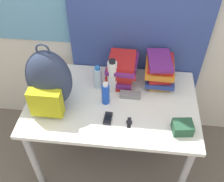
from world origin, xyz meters
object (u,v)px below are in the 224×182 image
(cell_phone, at_px, (108,118))
(camera_pouch, at_px, (183,127))
(water_bottle, at_px, (98,78))
(book_stack_left, at_px, (122,69))
(backpack, at_px, (49,81))
(book_stack_center, at_px, (160,71))
(sports_bottle, at_px, (112,76))
(wristwatch, at_px, (129,122))
(sunglasses_case, at_px, (130,95))
(sunscreen_bottle, at_px, (106,94))

(cell_phone, relative_size, camera_pouch, 0.76)
(water_bottle, bearing_deg, book_stack_left, 28.06)
(backpack, xyz_separation_m, book_stack_center, (0.74, 0.30, -0.09))
(cell_phone, bearing_deg, sports_bottle, 90.40)
(wristwatch, bearing_deg, cell_phone, 173.11)
(camera_pouch, bearing_deg, book_stack_center, 107.98)
(cell_phone, xyz_separation_m, wristwatch, (0.14, -0.02, -0.00))
(water_bottle, distance_m, cell_phone, 0.33)
(book_stack_left, bearing_deg, camera_pouch, -46.00)
(cell_phone, height_order, camera_pouch, camera_pouch)
(sunglasses_case, distance_m, wristwatch, 0.24)
(sports_bottle, height_order, sunglasses_case, sports_bottle)
(sunscreen_bottle, height_order, cell_phone, sunscreen_bottle)
(water_bottle, height_order, sports_bottle, sports_bottle)
(backpack, xyz_separation_m, water_bottle, (0.29, 0.20, -0.12))
(book_stack_center, distance_m, sports_bottle, 0.36)
(book_stack_left, distance_m, water_bottle, 0.19)
(cell_phone, xyz_separation_m, camera_pouch, (0.48, -0.05, 0.03))
(book_stack_center, bearing_deg, cell_phone, -130.36)
(water_bottle, xyz_separation_m, sunscreen_bottle, (0.08, -0.15, -0.01))
(sports_bottle, bearing_deg, cell_phone, -89.60)
(backpack, height_order, book_stack_center, backpack)
(book_stack_center, distance_m, water_bottle, 0.46)
(book_stack_center, height_order, water_bottle, book_stack_center)
(book_stack_left, distance_m, sports_bottle, 0.12)
(backpack, xyz_separation_m, camera_pouch, (0.88, -0.15, -0.17))
(sunscreen_bottle, relative_size, sunglasses_case, 1.21)
(backpack, relative_size, camera_pouch, 3.63)
(sports_bottle, distance_m, sunglasses_case, 0.19)
(water_bottle, height_order, cell_phone, water_bottle)
(sports_bottle, bearing_deg, wristwatch, -64.39)
(wristwatch, bearing_deg, water_bottle, 128.21)
(book_stack_left, xyz_separation_m, wristwatch, (0.08, -0.41, -0.11))
(backpack, height_order, sunglasses_case, backpack)
(sunscreen_bottle, xyz_separation_m, wristwatch, (0.18, -0.17, -0.08))
(backpack, height_order, sunscreen_bottle, backpack)
(sunscreen_bottle, bearing_deg, book_stack_center, 33.36)
(sunglasses_case, bearing_deg, water_bottle, 162.45)
(book_stack_left, height_order, water_bottle, book_stack_left)
(water_bottle, bearing_deg, wristwatch, -51.79)
(sunscreen_bottle, xyz_separation_m, sunglasses_case, (0.17, 0.07, -0.07))
(backpack, xyz_separation_m, cell_phone, (0.40, -0.10, -0.20))
(sports_bottle, relative_size, sunglasses_case, 1.84)
(sports_bottle, bearing_deg, book_stack_left, 60.55)
(cell_phone, relative_size, sunglasses_case, 0.69)
(backpack, height_order, sports_bottle, backpack)
(water_bottle, relative_size, sunglasses_case, 1.29)
(sunglasses_case, bearing_deg, sports_bottle, 156.50)
(sunscreen_bottle, bearing_deg, sports_bottle, 76.57)
(book_stack_left, relative_size, water_bottle, 1.52)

